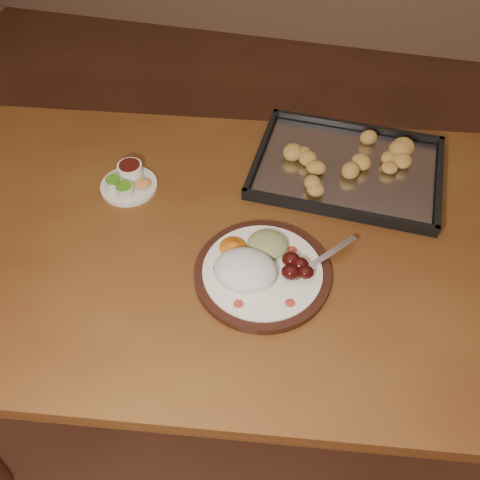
# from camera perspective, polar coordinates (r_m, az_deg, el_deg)

# --- Properties ---
(ground) EXTENTS (4.00, 4.00, 0.00)m
(ground) POSITION_cam_1_polar(r_m,az_deg,el_deg) (2.02, -1.86, -7.37)
(ground) COLOR brown
(ground) RESTS_ON ground
(dining_table) EXTENTS (1.61, 1.09, 0.75)m
(dining_table) POSITION_cam_1_polar(r_m,az_deg,el_deg) (1.31, -0.03, -2.63)
(dining_table) COLOR brown
(dining_table) RESTS_ON ground
(dinner_plate) EXTENTS (0.34, 0.30, 0.07)m
(dinner_plate) POSITION_cam_1_polar(r_m,az_deg,el_deg) (1.15, 2.03, -3.08)
(dinner_plate) COLOR black
(dinner_plate) RESTS_ON dining_table
(condiment_saucer) EXTENTS (0.14, 0.14, 0.05)m
(condiment_saucer) POSITION_cam_1_polar(r_m,az_deg,el_deg) (1.37, -11.87, 6.15)
(condiment_saucer) COLOR white
(condiment_saucer) RESTS_ON dining_table
(baking_tray) EXTENTS (0.49, 0.37, 0.05)m
(baking_tray) POSITION_cam_1_polar(r_m,az_deg,el_deg) (1.41, 11.38, 7.67)
(baking_tray) COLOR black
(baking_tray) RESTS_ON dining_table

